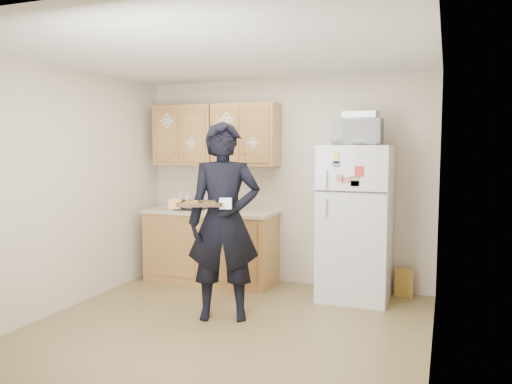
# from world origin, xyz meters

# --- Properties ---
(floor) EXTENTS (3.60, 3.60, 0.00)m
(floor) POSITION_xyz_m (0.00, 0.00, 0.00)
(floor) COLOR brown
(floor) RESTS_ON ground
(ceiling) EXTENTS (3.60, 3.60, 0.00)m
(ceiling) POSITION_xyz_m (0.00, 0.00, 2.50)
(ceiling) COLOR silver
(ceiling) RESTS_ON wall_back
(wall_back) EXTENTS (3.60, 0.04, 2.50)m
(wall_back) POSITION_xyz_m (0.00, 1.80, 1.25)
(wall_back) COLOR beige
(wall_back) RESTS_ON floor
(wall_front) EXTENTS (3.60, 0.04, 2.50)m
(wall_front) POSITION_xyz_m (0.00, -1.80, 1.25)
(wall_front) COLOR beige
(wall_front) RESTS_ON floor
(wall_left) EXTENTS (0.04, 3.60, 2.50)m
(wall_left) POSITION_xyz_m (-1.80, 0.00, 1.25)
(wall_left) COLOR beige
(wall_left) RESTS_ON floor
(wall_right) EXTENTS (0.04, 3.60, 2.50)m
(wall_right) POSITION_xyz_m (1.80, 0.00, 1.25)
(wall_right) COLOR beige
(wall_right) RESTS_ON floor
(refrigerator) EXTENTS (0.75, 0.70, 1.70)m
(refrigerator) POSITION_xyz_m (0.95, 1.43, 0.85)
(refrigerator) COLOR silver
(refrigerator) RESTS_ON floor
(base_cabinet) EXTENTS (1.60, 0.60, 0.86)m
(base_cabinet) POSITION_xyz_m (-0.85, 1.48, 0.43)
(base_cabinet) COLOR #9A5F35
(base_cabinet) RESTS_ON floor
(countertop) EXTENTS (1.64, 0.64, 0.04)m
(countertop) POSITION_xyz_m (-0.85, 1.48, 0.88)
(countertop) COLOR #B5AB8B
(countertop) RESTS_ON base_cabinet
(upper_cab_left) EXTENTS (0.80, 0.33, 0.75)m
(upper_cab_left) POSITION_xyz_m (-1.25, 1.61, 1.83)
(upper_cab_left) COLOR #9A5F35
(upper_cab_left) RESTS_ON wall_back
(upper_cab_right) EXTENTS (0.80, 0.33, 0.75)m
(upper_cab_right) POSITION_xyz_m (-0.43, 1.61, 1.83)
(upper_cab_right) COLOR #9A5F35
(upper_cab_right) RESTS_ON wall_back
(cereal_box) EXTENTS (0.20, 0.07, 0.32)m
(cereal_box) POSITION_xyz_m (1.47, 1.67, 0.16)
(cereal_box) COLOR gold
(cereal_box) RESTS_ON floor
(person) EXTENTS (0.82, 0.68, 1.92)m
(person) POSITION_xyz_m (-0.13, 0.31, 0.96)
(person) COLOR black
(person) RESTS_ON floor
(baking_tray) EXTENTS (0.48, 0.42, 0.04)m
(baking_tray) POSITION_xyz_m (-0.24, 0.03, 1.15)
(baking_tray) COLOR black
(baking_tray) RESTS_ON person
(pizza_front_left) EXTENTS (0.13, 0.13, 0.02)m
(pizza_front_left) POSITION_xyz_m (-0.30, -0.06, 1.17)
(pizza_front_left) COLOR orange
(pizza_front_left) RESTS_ON baking_tray
(pizza_front_right) EXTENTS (0.13, 0.13, 0.02)m
(pizza_front_right) POSITION_xyz_m (-0.13, 0.00, 1.17)
(pizza_front_right) COLOR orange
(pizza_front_right) RESTS_ON baking_tray
(pizza_back_left) EXTENTS (0.13, 0.13, 0.02)m
(pizza_back_left) POSITION_xyz_m (-0.35, 0.06, 1.17)
(pizza_back_left) COLOR orange
(pizza_back_left) RESTS_ON baking_tray
(microwave) EXTENTS (0.52, 0.36, 0.28)m
(microwave) POSITION_xyz_m (0.96, 1.38, 1.84)
(microwave) COLOR silver
(microwave) RESTS_ON refrigerator
(foil_pan) EXTENTS (0.38, 0.27, 0.08)m
(foil_pan) POSITION_xyz_m (0.99, 1.41, 2.02)
(foil_pan) COLOR #ACACB2
(foil_pan) RESTS_ON microwave
(dish_rack) EXTENTS (0.38, 0.30, 0.14)m
(dish_rack) POSITION_xyz_m (-1.11, 1.44, 0.97)
(dish_rack) COLOR black
(dish_rack) RESTS_ON countertop
(bowl) EXTENTS (0.24, 0.24, 0.05)m
(bowl) POSITION_xyz_m (-1.12, 1.44, 0.94)
(bowl) COLOR white
(bowl) RESTS_ON dish_rack
(soap_bottle) EXTENTS (0.09, 0.10, 0.20)m
(soap_bottle) POSITION_xyz_m (-0.45, 1.39, 1.00)
(soap_bottle) COLOR silver
(soap_bottle) RESTS_ON countertop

